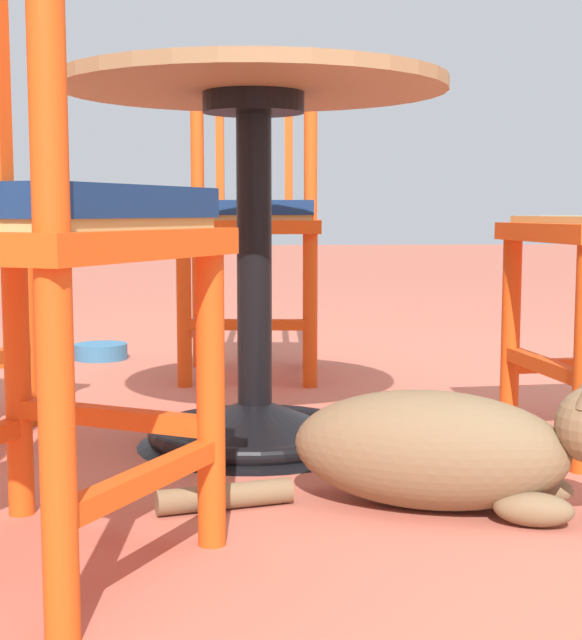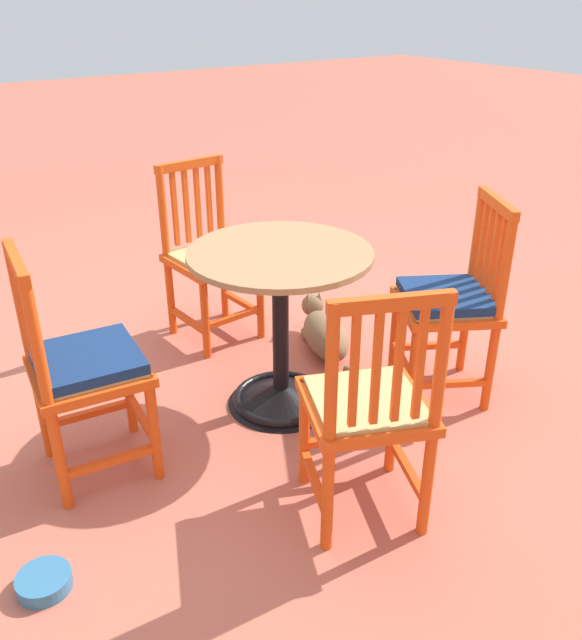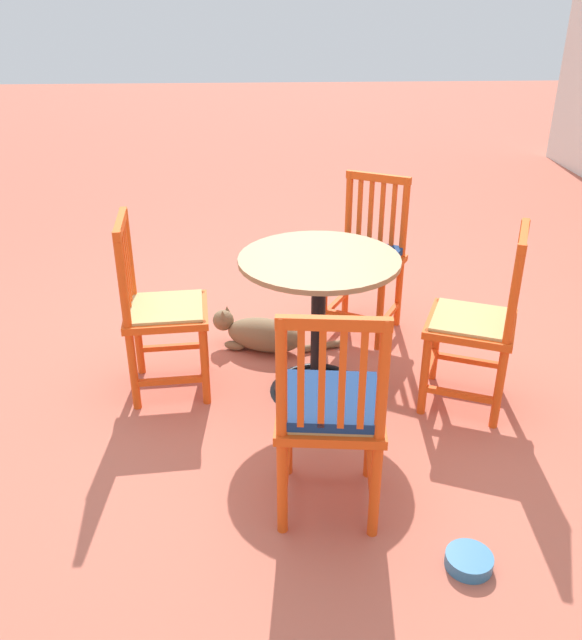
# 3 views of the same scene
# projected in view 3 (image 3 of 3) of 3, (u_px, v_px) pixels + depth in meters

# --- Properties ---
(ground_plane) EXTENTS (24.00, 24.00, 0.00)m
(ground_plane) POSITION_uv_depth(u_px,v_px,m) (287.00, 386.00, 3.46)
(ground_plane) COLOR #BC604C
(cafe_table) EXTENTS (0.76, 0.76, 0.73)m
(cafe_table) POSITION_uv_depth(u_px,v_px,m) (318.00, 342.00, 3.30)
(cafe_table) COLOR black
(cafe_table) RESTS_ON ground_plane
(orange_chair_at_corner) EXTENTS (0.44, 0.44, 0.91)m
(orange_chair_at_corner) POSITION_uv_depth(u_px,v_px,m) (330.00, 412.00, 2.48)
(orange_chair_at_corner) COLOR #E04C14
(orange_chair_at_corner) RESTS_ON ground_plane
(orange_chair_near_fence) EXTENTS (0.52, 0.52, 0.91)m
(orange_chair_near_fence) POSITION_uv_depth(u_px,v_px,m) (477.00, 324.00, 3.14)
(orange_chair_near_fence) COLOR #E04C14
(orange_chair_near_fence) RESTS_ON ground_plane
(orange_chair_by_planter) EXTENTS (0.54, 0.54, 0.91)m
(orange_chair_by_planter) POSITION_uv_depth(u_px,v_px,m) (365.00, 260.00, 3.84)
(orange_chair_by_planter) COLOR #E04C14
(orange_chair_by_planter) RESTS_ON ground_plane
(orange_chair_facing_out) EXTENTS (0.43, 0.43, 0.91)m
(orange_chair_facing_out) POSITION_uv_depth(u_px,v_px,m) (161.00, 312.00, 3.26)
(orange_chair_facing_out) COLOR #E04C14
(orange_chair_facing_out) RESTS_ON ground_plane
(tabby_cat) EXTENTS (0.34, 0.74, 0.23)m
(tabby_cat) POSITION_uv_depth(u_px,v_px,m) (259.00, 334.00, 3.78)
(tabby_cat) COLOR brown
(tabby_cat) RESTS_ON ground_plane
(pet_water_bowl) EXTENTS (0.17, 0.17, 0.05)m
(pet_water_bowl) POSITION_uv_depth(u_px,v_px,m) (469.00, 561.00, 2.38)
(pet_water_bowl) COLOR teal
(pet_water_bowl) RESTS_ON ground_plane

